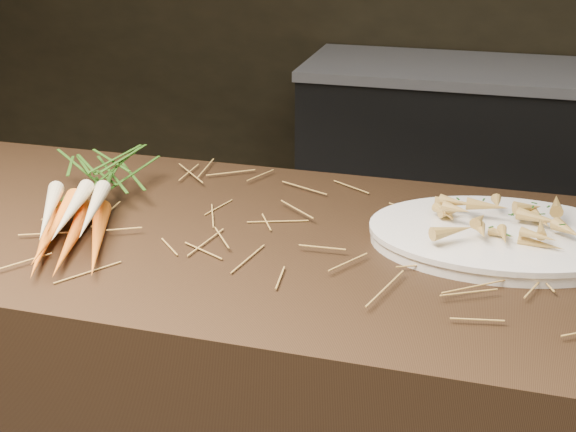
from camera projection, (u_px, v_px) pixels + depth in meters
name	position (u px, v px, depth m)	size (l,w,h in m)	color
back_counter	(519.00, 168.00, 3.04)	(1.82, 0.62, 0.84)	black
straw_bedding	(395.00, 246.00, 1.26)	(1.40, 0.60, 0.02)	#A7763F
root_veg_bunch	(85.00, 193.00, 1.39)	(0.32, 0.52, 0.09)	#E95C14
serving_platter	(502.00, 239.00, 1.28)	(0.46, 0.31, 0.02)	white
roasted_veg_heap	(505.00, 219.00, 1.26)	(0.23, 0.16, 0.05)	#AD8341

